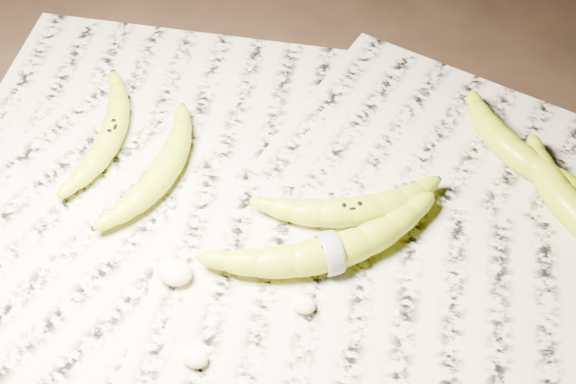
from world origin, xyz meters
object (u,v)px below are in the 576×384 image
at_px(banana_upper_a, 576,211).
at_px(banana_center, 351,210).
at_px(banana_left_b, 164,169).
at_px(banana_upper_b, 513,149).
at_px(banana_left_a, 111,132).
at_px(banana_taped, 330,251).

bearing_deg(banana_upper_a, banana_center, -119.59).
xyz_separation_m(banana_left_b, banana_upper_b, (0.38, 0.19, 0.00)).
height_order(banana_left_a, banana_upper_b, banana_upper_b).
height_order(banana_center, banana_upper_b, banana_upper_b).
bearing_deg(banana_left_b, banana_upper_a, -74.63).
height_order(banana_left_a, banana_center, banana_center).
distance_m(banana_left_a, banana_taped, 0.32).
xyz_separation_m(banana_upper_a, banana_upper_b, (-0.09, 0.07, -0.00)).
bearing_deg(banana_left_a, banana_center, -103.51).
bearing_deg(banana_upper_b, banana_left_b, -121.05).
distance_m(banana_center, banana_taped, 0.06).
xyz_separation_m(banana_center, banana_taped, (-0.00, -0.06, 0.00)).
bearing_deg(banana_upper_a, banana_left_a, -131.83).
bearing_deg(banana_left_b, banana_taped, -98.72).
relative_size(banana_taped, banana_upper_a, 1.19).
xyz_separation_m(banana_left_a, banana_upper_a, (0.55, 0.09, 0.00)).
bearing_deg(banana_center, banana_upper_a, -9.03).
bearing_deg(banana_upper_b, banana_center, -100.68).
distance_m(banana_center, banana_upper_b, 0.22).
relative_size(banana_left_a, banana_upper_b, 1.04).
bearing_deg(banana_left_a, banana_taped, -115.10).
height_order(banana_left_a, banana_upper_a, banana_upper_a).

